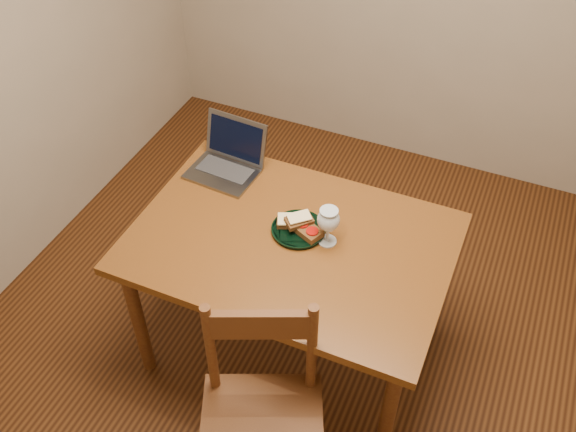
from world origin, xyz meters
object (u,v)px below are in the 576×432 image
at_px(plate, 298,230).
at_px(laptop, 229,157).
at_px(chair, 262,413).
at_px(milk_glass, 328,226).
at_px(table, 291,254).

distance_m(plate, laptop, 0.53).
relative_size(chair, milk_glass, 3.26).
bearing_deg(milk_glass, plate, 176.96).
height_order(table, milk_glass, milk_glass).
bearing_deg(milk_glass, laptop, 155.57).
bearing_deg(laptop, table, -31.38).
xyz_separation_m(plate, milk_glass, (0.13, -0.01, 0.08)).
relative_size(plate, milk_glass, 1.28).
xyz_separation_m(chair, milk_glass, (-0.02, 0.69, 0.31)).
xyz_separation_m(chair, plate, (-0.15, 0.70, 0.23)).
distance_m(table, plate, 0.11).
xyz_separation_m(table, chair, (0.16, -0.64, -0.14)).
bearing_deg(laptop, milk_glass, -20.47).
relative_size(chair, plate, 2.55).
distance_m(chair, milk_glass, 0.76).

